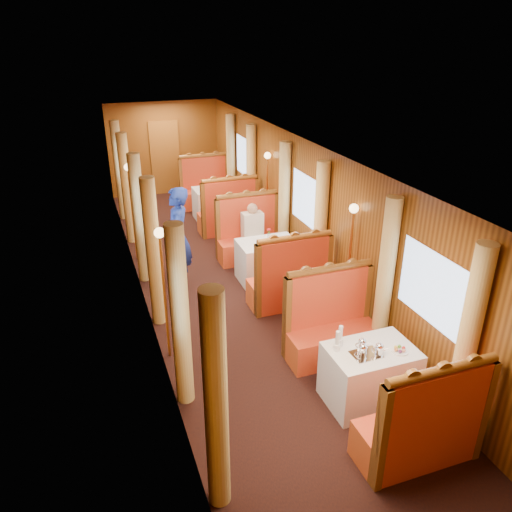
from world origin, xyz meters
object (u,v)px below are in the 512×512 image
banquette_mid_aft (250,238)px  teapot_right (379,351)px  banquette_mid_fwd (289,283)px  banquette_far_aft (206,190)px  banquette_far_fwd (228,215)px  teapot_back (362,346)px  table_far (216,203)px  fruit_plate (400,350)px  table_near (369,375)px  table_mid (268,261)px  tea_tray (366,355)px  steward (178,239)px  rose_vase_far (216,181)px  banquette_near_fwd (421,429)px  banquette_near_aft (331,329)px  teapot_left (362,352)px  passenger (253,227)px  rose_vase_mid (269,232)px

banquette_mid_aft → teapot_right: (0.01, -4.64, 0.39)m
banquette_mid_fwd → banquette_far_aft: 5.53m
banquette_far_fwd → teapot_back: size_ratio=8.65×
table_far → fruit_plate: (0.29, -7.14, 0.39)m
table_near → table_mid: size_ratio=1.00×
banquette_mid_fwd → tea_tray: 2.58m
table_far → steward: steward is taller
teapot_back → fruit_plate: bearing=-11.8°
table_mid → rose_vase_far: rose_vase_far is taller
banquette_mid_fwd → tea_tray: bearing=-92.9°
table_near → rose_vase_far: size_ratio=2.92×
teapot_right → banquette_far_fwd: bearing=111.7°
steward → banquette_near_fwd: bearing=34.7°
teapot_right → teapot_back: teapot_right is taller
banquette_near_aft → teapot_back: size_ratio=8.65×
rose_vase_far → steward: 3.54m
banquette_mid_fwd → rose_vase_far: (0.01, 4.49, 0.50)m
table_near → table_mid: bearing=90.0°
banquette_near_aft → table_far: banquette_near_aft is taller
table_mid → tea_tray: bearing=-92.1°
banquette_near_aft → teapot_back: (-0.13, -0.98, 0.39)m
banquette_mid_fwd → teapot_left: banquette_mid_fwd is taller
banquette_far_fwd → tea_tray: 6.07m
table_near → rose_vase_far: 7.00m
banquette_near_fwd → tea_tray: bearing=97.7°
banquette_far_aft → fruit_plate: size_ratio=6.45×
teapot_right → passenger: (-0.01, 4.44, -0.07)m
teapot_left → rose_vase_far: size_ratio=0.44×
banquette_near_fwd → tea_tray: size_ratio=3.94×
rose_vase_mid → steward: size_ratio=0.20×
table_near → banquette_near_fwd: banquette_near_fwd is taller
banquette_far_aft → rose_vase_mid: bearing=-89.6°
banquette_near_aft → table_far: size_ratio=1.28×
table_near → teapot_back: teapot_back is taller
banquette_far_aft → fruit_plate: (0.29, -8.16, 0.35)m
banquette_mid_fwd → teapot_left: (-0.18, -2.56, 0.39)m
banquette_near_aft → fruit_plate: bearing=-76.1°
table_far → banquette_far_fwd: size_ratio=0.78×
table_near → banquette_mid_fwd: size_ratio=0.78×
teapot_right → table_mid: bearing=111.7°
table_near → banquette_near_aft: size_ratio=0.78×
table_far → banquette_mid_aft: bearing=-90.0°
banquette_far_fwd → teapot_right: bearing=-89.9°
table_mid → teapot_right: bearing=-89.9°
banquette_near_aft → teapot_right: (0.01, -1.14, 0.39)m
banquette_far_aft → table_far: bearing=-90.0°
teapot_back → banquette_far_fwd: bearing=99.8°
banquette_near_aft → banquette_mid_fwd: same height
teapot_back → rose_vase_far: size_ratio=0.43×
tea_tray → banquette_near_fwd: bearing=-82.3°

